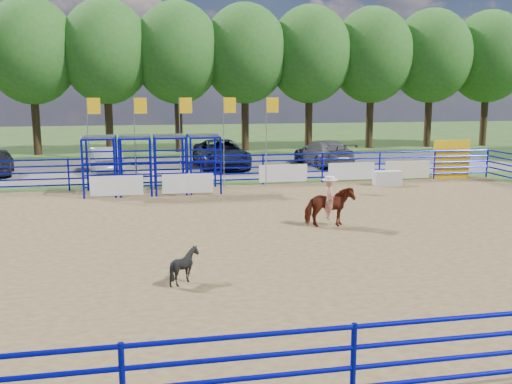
# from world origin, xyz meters

# --- Properties ---
(ground) EXTENTS (120.00, 120.00, 0.00)m
(ground) POSITION_xyz_m (0.00, 0.00, 0.00)
(ground) COLOR #3F5E25
(ground) RESTS_ON ground
(arena_dirt) EXTENTS (30.00, 20.00, 0.02)m
(arena_dirt) POSITION_xyz_m (0.00, 0.00, 0.01)
(arena_dirt) COLOR olive
(arena_dirt) RESTS_ON ground
(gravel_strip) EXTENTS (40.00, 10.00, 0.01)m
(gravel_strip) POSITION_xyz_m (0.00, 17.00, 0.01)
(gravel_strip) COLOR slate
(gravel_strip) RESTS_ON ground
(announcer_table) EXTENTS (1.36, 0.72, 0.70)m
(announcer_table) POSITION_xyz_m (8.80, 8.59, 0.37)
(announcer_table) COLOR silver
(announcer_table) RESTS_ON arena_dirt
(horse_and_rider) EXTENTS (1.61, 0.74, 2.38)m
(horse_and_rider) POSITION_xyz_m (3.37, 1.08, 0.84)
(horse_and_rider) COLOR maroon
(horse_and_rider) RESTS_ON arena_dirt
(calf) EXTENTS (0.78, 0.70, 0.85)m
(calf) POSITION_xyz_m (-1.78, -3.66, 0.44)
(calf) COLOR black
(calf) RESTS_ON arena_dirt
(car_b) EXTENTS (2.42, 4.60, 1.44)m
(car_b) POSITION_xyz_m (-4.80, 15.75, 0.73)
(car_b) COLOR gray
(car_b) RESTS_ON gravel_strip
(car_c) EXTENTS (2.99, 6.04, 1.65)m
(car_c) POSITION_xyz_m (1.84, 16.48, 0.83)
(car_c) COLOR black
(car_c) RESTS_ON gravel_strip
(car_d) EXTENTS (2.74, 5.55, 1.55)m
(car_d) POSITION_xyz_m (8.07, 16.26, 0.79)
(car_d) COLOR #555557
(car_d) RESTS_ON gravel_strip
(perimeter_fence) EXTENTS (30.10, 20.10, 1.50)m
(perimeter_fence) POSITION_xyz_m (0.00, 0.00, 0.75)
(perimeter_fence) COLOR #0709AB
(perimeter_fence) RESTS_ON ground
(chute_assembly) EXTENTS (19.32, 2.41, 4.20)m
(chute_assembly) POSITION_xyz_m (-1.90, 8.84, 1.26)
(chute_assembly) COLOR #0709AB
(chute_assembly) RESTS_ON ground
(treeline) EXTENTS (56.40, 6.40, 11.24)m
(treeline) POSITION_xyz_m (0.00, 26.00, 7.53)
(treeline) COLOR #3F2B19
(treeline) RESTS_ON ground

